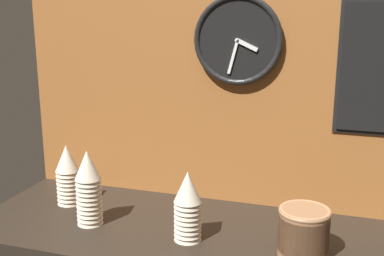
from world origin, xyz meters
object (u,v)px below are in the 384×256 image
object	(u,v)px
cup_stack_far_left	(68,174)
cup_stack_center	(188,206)
wall_clock	(238,40)
cup_stack_left	(88,188)
bowl_stack_right	(304,231)

from	to	relation	value
cup_stack_far_left	cup_stack_center	bearing A→B (deg)	-15.23
cup_stack_far_left	wall_clock	size ratio (longest dim) A/B	0.72
cup_stack_left	cup_stack_far_left	bearing A→B (deg)	141.12
cup_stack_center	bowl_stack_right	size ratio (longest dim) A/B	1.48
cup_stack_center	bowl_stack_right	world-z (taller)	cup_stack_center
cup_stack_left	wall_clock	world-z (taller)	wall_clock
cup_stack_center	cup_stack_left	size ratio (longest dim) A/B	0.88
cup_stack_center	wall_clock	xyz separation A→B (cm)	(7.35, 31.45, 47.25)
cup_stack_center	wall_clock	size ratio (longest dim) A/B	0.72
bowl_stack_right	cup_stack_left	bearing A→B (deg)	179.92
bowl_stack_right	cup_stack_center	bearing A→B (deg)	-178.62
cup_stack_far_left	bowl_stack_right	xyz separation A→B (cm)	(83.80, -12.67, -3.44)
cup_stack_far_left	cup_stack_left	bearing A→B (deg)	-38.88
cup_stack_far_left	bowl_stack_right	distance (cm)	84.82
cup_stack_center	cup_stack_far_left	bearing A→B (deg)	164.77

